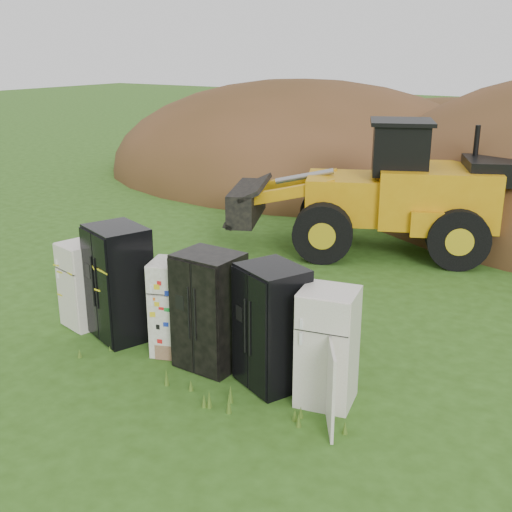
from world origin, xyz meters
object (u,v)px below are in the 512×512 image
Objects in this scene: fridge_dark_mid at (209,311)px; wheel_loader at (363,187)px; fridge_sticker at (175,307)px; fridge_black_right at (272,327)px; fridge_leftmost at (84,284)px; fridge_black_side at (119,283)px; fridge_open_door at (327,347)px.

wheel_loader is (-0.47, 6.88, 0.68)m from fridge_dark_mid.
fridge_sticker is 1.88m from fridge_black_right.
fridge_sticker is 6.88m from wheel_loader.
fridge_dark_mid is (2.83, -0.03, 0.15)m from fridge_leftmost.
fridge_sticker is at bearing 177.43° from fridge_dark_mid.
fridge_leftmost is at bearing -178.93° from fridge_dark_mid.
fridge_sticker is 0.24× the size of wheel_loader.
fridge_sticker is at bearing -116.17° from wheel_loader.
wheel_loader reaches higher than fridge_black_right.
fridge_black_side is 1.94m from fridge_dark_mid.
fridge_dark_mid reaches higher than fridge_sticker.
wheel_loader reaches higher than fridge_dark_mid.
fridge_dark_mid is at bearing -109.91° from wheel_loader.
fridge_sticker is (1.19, 0.02, -0.20)m from fridge_black_side.
wheel_loader is (-2.51, 6.88, 0.76)m from fridge_open_door.
wheel_loader reaches higher than fridge_sticker.
fridge_black_side is at bearing 13.02° from fridge_leftmost.
fridge_black_side is at bearing -156.33° from fridge_black_right.
fridge_black_right is at bearing -100.73° from wheel_loader.
wheel_loader is (-1.60, 6.87, 0.67)m from fridge_black_right.
wheel_loader reaches higher than fridge_open_door.
fridge_black_right is (1.13, 0.01, 0.00)m from fridge_dark_mid.
fridge_black_right is 0.28× the size of wheel_loader.
fridge_leftmost is 0.84× the size of fridge_dark_mid.
wheel_loader is (0.28, 6.82, 0.81)m from fridge_sticker.
wheel_loader is at bearing 95.65° from fridge_dark_mid.
fridge_black_right is (3.07, -0.02, -0.06)m from fridge_black_side.
fridge_black_side is at bearing -125.92° from wheel_loader.
fridge_dark_mid is at bearing 19.15° from fridge_black_side.
fridge_black_right is 1.10× the size of fridge_open_door.
fridge_leftmost is 0.23× the size of wheel_loader.
fridge_black_side is 1.07× the size of fridge_black_right.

